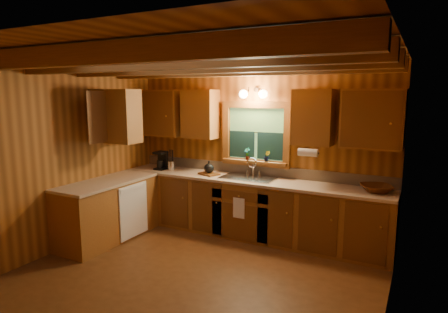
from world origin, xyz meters
TOP-DOWN VIEW (x-y plane):
  - room at (0.00, 0.00)m, footprint 4.20×4.20m
  - ceiling_beams at (0.00, 0.00)m, footprint 4.20×2.54m
  - base_cabinets at (-0.49, 1.28)m, footprint 4.20×2.22m
  - countertop at (-0.48, 1.29)m, footprint 4.20×2.24m
  - backsplash at (0.00, 1.89)m, footprint 4.20×0.02m
  - dishwasher_panel at (-1.47, 0.68)m, footprint 0.02×0.60m
  - upper_cabinets at (-0.56, 1.42)m, footprint 4.19×1.77m
  - window at (0.00, 1.87)m, footprint 1.12×0.08m
  - window_sill at (0.00, 1.82)m, footprint 1.06×0.14m
  - wall_sconce at (0.00, 1.75)m, footprint 0.45×0.21m
  - paper_towel_roll at (0.92, 1.53)m, footprint 0.27×0.11m
  - dish_towel at (0.00, 1.26)m, footprint 0.18×0.01m
  - sink at (0.00, 1.60)m, footprint 0.82×0.48m
  - coffee_maker at (-1.60, 1.57)m, footprint 0.17×0.22m
  - utensil_crock at (-1.40, 1.56)m, footprint 0.12×0.12m
  - cutting_board at (-0.66, 1.54)m, footprint 0.36×0.31m
  - teakettle at (-0.66, 1.54)m, footprint 0.15×0.15m
  - wicker_basket at (1.81, 1.61)m, footprint 0.52×0.52m
  - potted_plant_left at (-0.12, 1.81)m, footprint 0.12×0.10m
  - potted_plant_right at (0.21, 1.81)m, footprint 0.11×0.10m

SIDE VIEW (x-z plane):
  - base_cabinets at x=-0.49m, z-range 0.00..0.86m
  - dishwasher_panel at x=-1.47m, z-range 0.03..0.83m
  - dish_towel at x=0.00m, z-range 0.37..0.67m
  - sink at x=0.00m, z-range 0.64..1.07m
  - countertop at x=-0.48m, z-range 0.86..0.90m
  - cutting_board at x=-0.66m, z-range 0.90..0.93m
  - wicker_basket at x=1.81m, z-range 0.90..1.00m
  - backsplash at x=0.00m, z-range 0.90..1.06m
  - utensil_crock at x=-1.40m, z-range 0.81..1.16m
  - teakettle at x=-0.66m, z-range 0.91..1.10m
  - coffee_maker at x=-1.60m, z-range 0.90..1.20m
  - window_sill at x=0.00m, z-range 1.10..1.14m
  - potted_plant_right at x=0.21m, z-range 1.14..1.31m
  - potted_plant_left at x=-0.12m, z-range 1.14..1.33m
  - room at x=0.00m, z-range -0.80..3.40m
  - paper_towel_roll at x=0.92m, z-range 1.31..1.42m
  - window at x=0.00m, z-range 1.03..2.03m
  - upper_cabinets at x=-0.56m, z-range 1.45..2.23m
  - wall_sconce at x=0.00m, z-range 2.08..2.25m
  - ceiling_beams at x=0.00m, z-range 2.40..2.58m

